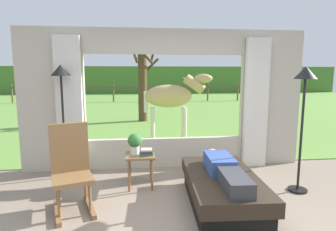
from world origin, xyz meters
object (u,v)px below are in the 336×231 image
Objects in this scene: floor_lamp_right at (304,91)px; pasture_tree at (143,83)px; reclining_person at (224,169)px; book_stack at (146,152)px; recliner_sofa at (222,189)px; floor_lamp_left at (61,87)px; potted_plant at (135,142)px; side_table at (140,160)px; horse at (172,97)px; rocking_chair at (71,168)px.

pasture_tree is (-2.19, 6.51, -0.08)m from floor_lamp_right.
reclining_person reaches higher than book_stack.
floor_lamp_left reaches higher than recliner_sofa.
recliner_sofa is at bearing -34.40° from potted_plant.
side_table is 3.31m from horse.
reclining_person is 0.79× the size of horse.
horse is (2.13, 2.55, -0.38)m from floor_lamp_left.
recliner_sofa is at bearing -34.26° from book_stack.
horse is (0.87, 3.11, 0.73)m from side_table.
floor_lamp_left is at bearing 156.96° from potted_plant.
rocking_chair reaches higher than reclining_person.
potted_plant reaches higher than reclining_person.
rocking_chair is 1.09m from side_table.
potted_plant is at bearing 144.83° from book_stack.
pasture_tree is at bearing 88.40° from side_table.
side_table is (-1.08, 0.74, 0.21)m from recliner_sofa.
floor_lamp_right reaches higher than rocking_chair.
horse is (-1.49, 3.53, -0.35)m from floor_lamp_right.
side_table is 6.18m from pasture_tree.
book_stack is 6.21m from pasture_tree.
floor_lamp_right reaches higher than reclining_person.
potted_plant is 0.18× the size of horse.
floor_lamp_left is 1.05× the size of horse.
pasture_tree reaches higher than horse.
rocking_chair is 5.27× the size of book_stack.
floor_lamp_right reaches higher than horse.
pasture_tree is (1.43, 5.53, -0.11)m from floor_lamp_left.
floor_lamp_right is at bearing -15.10° from floor_lamp_left.
reclining_person is 6.75× the size of book_stack.
floor_lamp_right is at bearing -14.88° from rocking_chair.
reclining_person reaches higher than side_table.
side_table is at bearing -91.60° from pasture_tree.
rocking_chair is at bearing -72.58° from floor_lamp_left.
floor_lamp_left is (-1.18, 0.50, 0.83)m from potted_plant.
rocking_chair is 0.62× the size of horse.
floor_lamp_left reaches higher than reclining_person.
rocking_chair is 3.40m from floor_lamp_right.
side_table is at bearing 146.79° from reclining_person.
side_table is (0.89, 0.62, -0.12)m from rocking_chair.
recliner_sofa is 1.84m from floor_lamp_right.
side_table is 2.62m from floor_lamp_right.
potted_plant is 1.50× the size of book_stack.
recliner_sofa is 3.97m from horse.
horse is at bearing 76.24° from book_stack.
rocking_chair reaches higher than book_stack.
pasture_tree reaches higher than side_table.
reclining_person is at bearing -82.44° from pasture_tree.
potted_plant is at bearing 148.38° from recliner_sofa.
side_table is 0.17× the size of pasture_tree.
reclining_person is 1.23m from book_stack.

